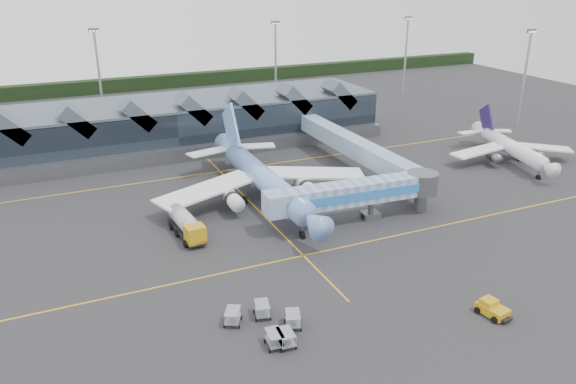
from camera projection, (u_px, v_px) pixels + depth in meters
name	position (u px, v px, depth m)	size (l,w,h in m)	color
ground	(279.00, 231.00, 80.63)	(260.00, 260.00, 0.00)	#2B2A2D
taxi_stripes	(255.00, 206.00, 89.10)	(120.00, 60.00, 0.01)	gold
tree_line_far	(139.00, 83.00, 173.06)	(260.00, 4.00, 4.00)	black
terminal	(167.00, 124.00, 117.00)	(90.00, 22.25, 12.52)	black
light_masts	(256.00, 68.00, 137.14)	(132.40, 42.56, 22.45)	#9A9BA2
main_airliner	(262.00, 177.00, 90.25)	(36.03, 41.29, 13.30)	#6C93DC
regional_jet	(510.00, 147.00, 108.72)	(24.43, 27.16, 9.42)	white
jet_bridge	(365.00, 192.00, 82.94)	(27.88, 5.70, 6.30)	#728EBF
fuel_truck	(186.00, 223.00, 78.77)	(3.59, 10.32, 3.43)	black
pushback_tug	(492.00, 309.00, 61.07)	(2.87, 4.02, 1.66)	#C69312
baggage_carts	(269.00, 324.00, 58.22)	(7.95, 8.35, 1.62)	#9A9EA3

